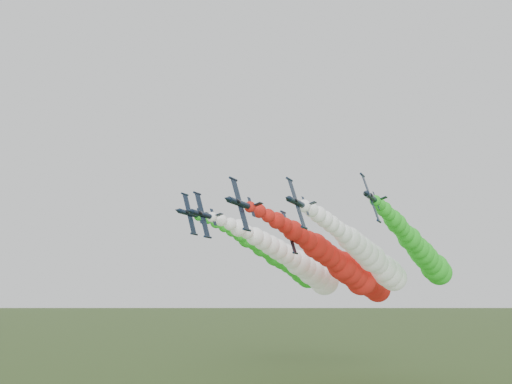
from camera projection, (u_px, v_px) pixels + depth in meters
jet_lead at (338, 263)px, 132.69m from camera, size 11.81×76.75×21.55m
jet_inner_left at (302, 266)px, 148.61m from camera, size 12.24×77.15×21.95m
jet_inner_right at (373, 259)px, 136.48m from camera, size 11.54×76.48×21.28m
jet_outer_left at (283, 260)px, 157.60m from camera, size 11.77×76.68×21.48m
jet_outer_right at (423, 255)px, 140.57m from camera, size 11.49×76.43×21.23m
jet_trail at (360, 276)px, 156.66m from camera, size 11.93×76.86×21.67m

